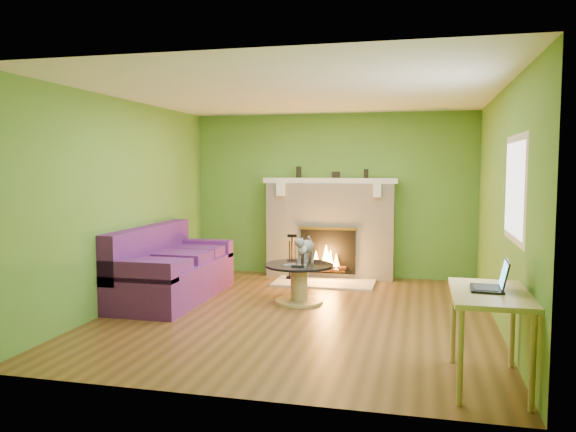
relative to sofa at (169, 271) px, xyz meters
name	(u,v)px	position (x,y,z in m)	size (l,w,h in m)	color
floor	(298,314)	(1.86, -0.40, -0.37)	(5.00, 5.00, 0.00)	#563718
ceiling	(299,93)	(1.86, -0.40, 2.23)	(5.00, 5.00, 0.00)	white
wall_back	(332,195)	(1.86, 2.10, 0.93)	(5.00, 5.00, 0.00)	#54842B
wall_front	(227,228)	(1.86, -2.90, 0.93)	(5.00, 5.00, 0.00)	#54842B
wall_left	(125,203)	(-0.39, -0.40, 0.93)	(5.00, 5.00, 0.00)	#54842B
wall_right	(502,209)	(4.11, -0.40, 0.93)	(5.00, 5.00, 0.00)	#54842B
window_frame	(515,189)	(4.10, -1.30, 1.18)	(1.20, 1.20, 0.00)	silver
window_pane	(514,189)	(4.09, -1.30, 1.18)	(1.06, 1.06, 0.00)	white
fireplace	(330,229)	(1.86, 1.92, 0.40)	(2.10, 0.46, 1.58)	beige
hearth	(324,283)	(1.86, 1.40, -0.36)	(1.50, 0.75, 0.03)	beige
mantel	(330,181)	(1.86, 1.90, 1.17)	(2.10, 0.28, 0.08)	white
sofa	(169,271)	(0.00, 0.00, 0.00)	(0.97, 2.14, 0.96)	#46195F
coffee_table	(299,280)	(1.74, 0.18, -0.08)	(0.89, 0.89, 0.50)	tan
desk	(490,303)	(3.81, -2.16, 0.30)	(0.60, 1.03, 0.76)	tan
cat	(306,250)	(1.82, 0.23, 0.31)	(0.22, 0.59, 0.37)	slate
remote_silver	(289,265)	(1.64, 0.06, 0.14)	(0.17, 0.04, 0.02)	gray
remote_black	(298,266)	(1.76, 0.00, 0.14)	(0.16, 0.04, 0.02)	black
laptop	(487,275)	(3.79, -2.11, 0.52)	(0.29, 0.33, 0.25)	black
fire_tools	(292,256)	(1.33, 1.55, 0.00)	(0.18, 0.18, 0.69)	black
mantel_vase_left	(299,172)	(1.35, 1.93, 1.30)	(0.08, 0.08, 0.18)	black
mantel_vase_right	(366,174)	(2.42, 1.93, 1.28)	(0.07, 0.07, 0.14)	black
mantel_box	(336,175)	(1.94, 1.93, 1.26)	(0.12, 0.08, 0.10)	black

